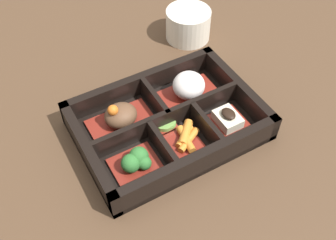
# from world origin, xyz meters

# --- Properties ---
(ground_plane) EXTENTS (3.00, 3.00, 0.00)m
(ground_plane) POSITION_xyz_m (0.00, 0.00, 0.00)
(ground_plane) COLOR #4C3523
(bento_base) EXTENTS (0.27, 0.19, 0.01)m
(bento_base) POSITION_xyz_m (0.00, 0.00, 0.01)
(bento_base) COLOR black
(bento_base) RESTS_ON ground_plane
(bento_rim) EXTENTS (0.27, 0.19, 0.05)m
(bento_rim) POSITION_xyz_m (0.00, -0.00, 0.02)
(bento_rim) COLOR black
(bento_rim) RESTS_ON ground_plane
(bowl_stew) EXTENTS (0.10, 0.06, 0.05)m
(bowl_stew) POSITION_xyz_m (-0.06, 0.04, 0.03)
(bowl_stew) COLOR maroon
(bowl_stew) RESTS_ON bento_base
(bowl_rice) EXTENTS (0.10, 0.06, 0.05)m
(bowl_rice) POSITION_xyz_m (0.06, 0.04, 0.03)
(bowl_rice) COLOR maroon
(bowl_rice) RESTS_ON bento_base
(bowl_greens) EXTENTS (0.07, 0.06, 0.03)m
(bowl_greens) POSITION_xyz_m (-0.08, -0.04, 0.02)
(bowl_greens) COLOR maroon
(bowl_greens) RESTS_ON bento_base
(bowl_carrots) EXTENTS (0.06, 0.06, 0.02)m
(bowl_carrots) POSITION_xyz_m (0.01, -0.04, 0.02)
(bowl_carrots) COLOR maroon
(bowl_carrots) RESTS_ON bento_base
(bowl_tofu) EXTENTS (0.06, 0.06, 0.03)m
(bowl_tofu) POSITION_xyz_m (0.08, -0.04, 0.02)
(bowl_tofu) COLOR maroon
(bowl_tofu) RESTS_ON bento_base
(bowl_pickles) EXTENTS (0.04, 0.03, 0.01)m
(bowl_pickles) POSITION_xyz_m (-0.01, -0.00, 0.02)
(bowl_pickles) COLOR maroon
(bowl_pickles) RESTS_ON bento_base
(tea_cup) EXTENTS (0.09, 0.09, 0.06)m
(tea_cup) POSITION_xyz_m (0.15, 0.19, 0.03)
(tea_cup) COLOR beige
(tea_cup) RESTS_ON ground_plane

